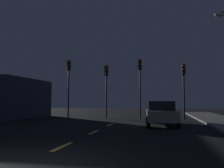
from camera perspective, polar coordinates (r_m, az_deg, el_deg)
ground_plane at (r=12.48m, az=-3.54°, el=-11.00°), size 80.00×80.00×0.00m
lane_stripe_second at (r=8.36m, az=-11.72°, el=-14.31°), size 0.16×1.60×0.01m
lane_stripe_third at (r=11.91m, az=-4.31°, el=-11.31°), size 0.16×1.60×0.01m
lane_stripe_fourth at (r=15.58m, az=-0.41°, el=-9.62°), size 0.16×1.60×0.01m
traffic_signal_far_left at (r=22.55m, az=-10.23°, el=1.48°), size 0.32×0.38×5.28m
traffic_signal_center_left at (r=21.45m, az=-1.35°, el=0.71°), size 0.32×0.38×4.70m
traffic_signal_center_right at (r=21.01m, az=6.62°, el=1.61°), size 0.32×0.38×5.14m
traffic_signal_far_right at (r=20.97m, az=16.63°, el=0.81°), size 0.32×0.38×4.60m
car_stopped_ahead at (r=15.55m, az=11.44°, el=-6.73°), size 2.16×4.70×1.51m
storefront_left at (r=24.07m, az=-24.10°, el=-3.15°), size 5.63×7.45×3.51m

